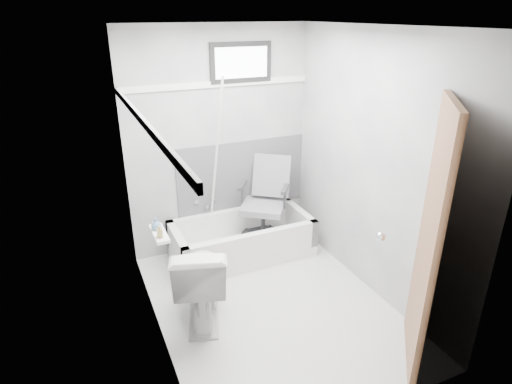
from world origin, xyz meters
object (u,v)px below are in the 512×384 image
bathtub (242,238)px  door (491,256)px  soap_bottle_a (160,231)px  toilet (201,279)px  soap_bottle_b (156,224)px  office_chair (263,201)px

bathtub → door: (0.89, -2.21, 0.79)m
door → soap_bottle_a: door is taller
bathtub → toilet: 1.10m
soap_bottle_a → soap_bottle_b: bearing=90.0°
bathtub → office_chair: (0.27, 0.05, 0.37)m
door → soap_bottle_a: size_ratio=21.17×
soap_bottle_a → office_chair: bearing=35.9°
bathtub → office_chair: size_ratio=1.61×
door → office_chair: bearing=105.2°
toilet → soap_bottle_a: (-0.32, -0.08, 0.58)m
office_chair → soap_bottle_b: size_ratio=9.18×
door → soap_bottle_a: (-1.92, 1.31, -0.03)m
office_chair → soap_bottle_a: 1.66m
office_chair → door: (0.61, -2.26, 0.42)m
office_chair → toilet: bearing=-102.2°
door → bathtub: bearing=111.8°
bathtub → soap_bottle_b: size_ratio=14.82×
toilet → door: 2.21m
soap_bottle_a → door: bearing=-34.4°
bathtub → door: door is taller
soap_bottle_a → toilet: bearing=14.4°
office_chair → soap_bottle_a: (-1.31, -0.95, 0.38)m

